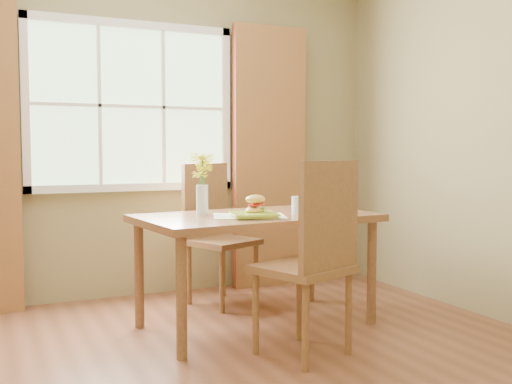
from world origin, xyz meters
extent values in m
cube|color=brown|center=(0.00, 0.00, -0.01)|extent=(4.20, 3.80, 0.02)
cube|color=#8B7F53|center=(0.00, 1.91, 1.35)|extent=(4.20, 0.02, 2.70)
cube|color=#AAD5A1|center=(0.00, 1.88, 1.50)|extent=(1.50, 0.02, 1.20)
cube|color=white|center=(0.00, 1.85, 2.13)|extent=(1.62, 0.04, 0.06)
cube|color=white|center=(0.00, 1.85, 0.87)|extent=(1.62, 0.04, 0.06)
cube|color=white|center=(-0.78, 1.85, 1.50)|extent=(0.06, 0.04, 1.32)
cube|color=white|center=(0.78, 1.85, 1.50)|extent=(0.06, 0.04, 1.32)
cube|color=white|center=(0.00, 1.85, 1.50)|extent=(1.50, 0.03, 0.02)
cube|color=maroon|center=(1.15, 1.78, 1.10)|extent=(0.65, 0.08, 2.20)
cube|color=brown|center=(0.55, 0.74, 0.72)|extent=(1.60, 1.00, 0.05)
cylinder|color=brown|center=(-0.09, 0.32, 0.35)|extent=(0.06, 0.06, 0.69)
cylinder|color=brown|center=(1.27, 0.45, 0.35)|extent=(0.06, 0.06, 0.69)
cylinder|color=brown|center=(-0.16, 1.02, 0.35)|extent=(0.06, 0.06, 0.69)
cylinder|color=brown|center=(1.20, 1.15, 0.35)|extent=(0.06, 0.06, 0.69)
cube|color=brown|center=(0.55, 0.12, 0.49)|extent=(0.59, 0.59, 0.04)
cube|color=brown|center=(0.62, -0.08, 0.81)|extent=(0.45, 0.19, 0.59)
cylinder|color=brown|center=(0.44, -0.12, 0.24)|extent=(0.04, 0.04, 0.47)
cylinder|color=brown|center=(0.79, 0.00, 0.24)|extent=(0.04, 0.04, 0.47)
cylinder|color=brown|center=(0.31, 0.23, 0.24)|extent=(0.04, 0.04, 0.47)
cylinder|color=brown|center=(0.66, 0.35, 0.24)|extent=(0.04, 0.04, 0.47)
cube|color=brown|center=(0.55, 1.35, 0.47)|extent=(0.58, 0.58, 0.04)
cube|color=brown|center=(0.48, 1.53, 0.78)|extent=(0.42, 0.20, 0.57)
cylinder|color=brown|center=(0.46, 1.12, 0.23)|extent=(0.04, 0.04, 0.45)
cylinder|color=brown|center=(0.79, 1.25, 0.23)|extent=(0.04, 0.04, 0.45)
cylinder|color=brown|center=(0.32, 1.45, 0.23)|extent=(0.04, 0.04, 0.45)
cylinder|color=brown|center=(0.65, 1.58, 0.23)|extent=(0.04, 0.04, 0.45)
cube|color=beige|center=(0.45, 0.63, 0.74)|extent=(0.53, 0.46, 0.01)
cube|color=#A0D234|center=(0.46, 0.57, 0.75)|extent=(0.33, 0.33, 0.01)
ellipsoid|color=#F1C952|center=(0.48, 0.61, 0.78)|extent=(0.19, 0.18, 0.04)
ellipsoid|color=#4C8C2D|center=(0.53, 0.59, 0.80)|extent=(0.09, 0.06, 0.01)
cylinder|color=red|center=(0.48, 0.61, 0.81)|extent=(0.08, 0.08, 0.01)
cylinder|color=red|center=(0.51, 0.62, 0.82)|extent=(0.08, 0.08, 0.01)
ellipsoid|color=#F1C952|center=(0.49, 0.61, 0.85)|extent=(0.19, 0.18, 0.05)
cylinder|color=silver|center=(0.82, 0.67, 0.80)|extent=(0.08, 0.08, 0.11)
cylinder|color=silver|center=(0.82, 0.67, 0.79)|extent=(0.07, 0.07, 0.10)
cylinder|color=silver|center=(0.22, 0.87, 0.84)|extent=(0.08, 0.08, 0.20)
cylinder|color=silver|center=(0.22, 0.87, 0.79)|extent=(0.07, 0.07, 0.10)
cylinder|color=#3D7028|center=(0.22, 0.87, 0.93)|extent=(0.01, 0.01, 0.37)
cylinder|color=#3D7028|center=(0.24, 0.86, 0.89)|extent=(0.01, 0.01, 0.30)
cylinder|color=#3D7028|center=(0.21, 0.88, 0.87)|extent=(0.01, 0.01, 0.26)
cylinder|color=#3D7028|center=(0.23, 0.88, 0.91)|extent=(0.01, 0.01, 0.34)
camera|label=1|loc=(-1.07, -2.81, 1.16)|focal=42.00mm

